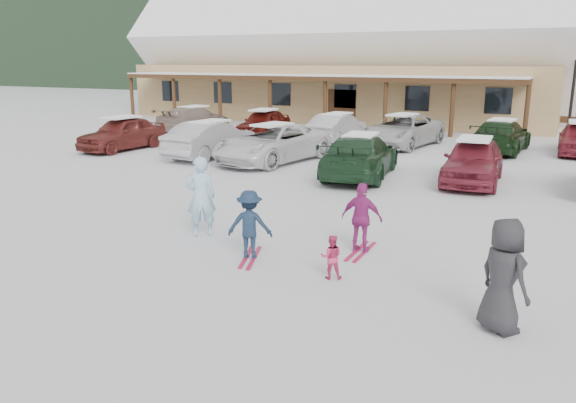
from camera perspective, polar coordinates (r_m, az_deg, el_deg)
The scene contains 22 objects.
ground at distance 11.64m, azimuth -3.54°, elevation -5.70°, with size 160.00×160.00×0.00m, color silver.
day_lodge at distance 40.13m, azimuth 5.48°, elevation 14.13°, with size 29.12×12.50×10.38m.
lamp_post at distance 34.25m, azimuth 27.13°, elevation 11.51°, with size 0.50×0.25×5.70m.
conifer_0 at distance 50.53m, azimuth -12.58°, elevation 15.85°, with size 4.40×4.40×10.20m.
conifer_2 at distance 62.59m, azimuth -8.44°, elevation 16.70°, with size 5.28×5.28×12.24m.
adult_skier at distance 12.92m, azimuth -8.84°, elevation 0.48°, with size 0.68×0.45×1.86m, color #A2D2EE.
toddler_red at distance 10.45m, azimuth 4.43°, elevation -5.63°, with size 0.41×0.32×0.84m, color #D53463.
child_navy at distance 11.41m, azimuth -3.91°, elevation -2.36°, with size 0.92×0.53×1.42m, color #17283F.
skis_child_navy at distance 11.62m, azimuth -3.86°, elevation -5.65°, with size 0.20×1.40×0.03m, color #A81842.
child_magenta at distance 11.82m, azimuth 7.51°, elevation -1.68°, with size 0.88×0.37×1.50m, color #A22777.
skis_child_magenta at distance 12.04m, azimuth 7.40°, elevation -5.04°, with size 0.20×1.40×0.03m, color #A81842.
bystander_dark at distance 8.89m, azimuth 21.04°, elevation -7.06°, with size 0.86×0.56×1.76m, color #27272A.
parked_car_0 at distance 26.50m, azimuth -16.49°, elevation 6.65°, with size 1.74×4.33×1.48m, color maroon.
parked_car_1 at distance 23.65m, azimuth -7.85°, elevation 6.28°, with size 1.59×4.56×1.50m, color #ADACB0.
parked_car_2 at distance 22.29m, azimuth -1.61°, elevation 5.93°, with size 2.49×5.41×1.50m, color white.
parked_car_3 at distance 19.57m, azimuth 7.34°, elevation 4.62°, with size 2.06×5.08×1.47m, color #1C3D23.
parked_car_4 at distance 19.39m, azimuth 18.30°, elevation 3.94°, with size 1.75×4.34×1.48m, color maroon.
parked_car_7 at distance 32.23m, azimuth -9.53°, elevation 8.24°, with size 2.00×4.93×1.43m, color gray.
parked_car_8 at distance 29.75m, azimuth -2.51°, elevation 7.94°, with size 1.69×4.20×1.43m, color #5C130D.
parked_car_9 at distance 28.17m, azimuth 5.02°, elevation 7.50°, with size 1.46×4.20×1.38m, color #B6B4BA.
parked_car_10 at distance 26.97m, azimuth 11.49°, elevation 7.08°, with size 2.47×5.36×1.49m, color silver.
parked_car_11 at distance 26.44m, azimuth 20.81°, elevation 6.23°, with size 1.99×4.89×1.42m, color black.
Camera 1 is at (5.52, -9.45, 3.96)m, focal length 35.00 mm.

